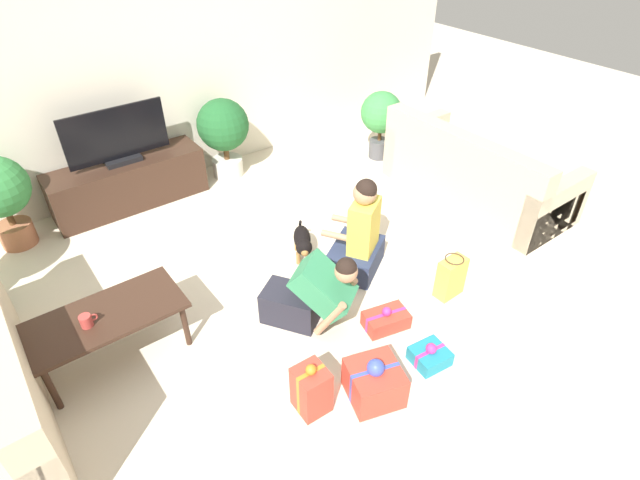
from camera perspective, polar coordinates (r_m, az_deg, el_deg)
ground_plane at (r=4.26m, az=-1.75°, el=-6.60°), size 16.00×16.00×0.00m
wall_back at (r=5.71m, az=-18.41°, el=18.46°), size 8.40×0.06×2.60m
sofa_right at (r=5.63m, az=17.24°, el=7.15°), size 0.91×1.99×0.83m
coffee_table at (r=3.84m, az=-23.20°, el=-8.34°), size 1.06×0.52×0.43m
tv_console at (r=5.68m, az=-21.01°, el=6.09°), size 1.57×0.46×0.51m
tv at (r=5.46m, az=-22.16°, el=10.62°), size 1.02×0.20×0.57m
potted_plant_corner_right at (r=6.21m, az=7.00°, el=13.88°), size 0.50×0.50×0.83m
potted_plant_back_right at (r=5.84m, az=-10.98°, el=12.25°), size 0.58×0.58×0.92m
person_kneeling at (r=3.83m, az=-1.07°, el=-6.23°), size 0.66×0.77×0.73m
person_sitting at (r=4.35m, az=4.50°, el=0.20°), size 0.65×0.62×0.93m
dog at (r=4.51m, az=-2.00°, el=-0.13°), size 0.32×0.47×0.33m
gift_box_a at (r=3.52m, az=6.22°, el=-15.82°), size 0.43×0.43×0.35m
gift_box_b at (r=3.41m, az=-1.01°, el=-16.70°), size 0.21×0.23×0.42m
gift_box_c at (r=4.01m, az=7.54°, el=-9.00°), size 0.38×0.29×0.20m
gift_box_d at (r=3.82m, az=12.44°, el=-12.78°), size 0.28×0.26×0.18m
gift_bag_a at (r=4.31m, az=14.73°, el=-4.12°), size 0.25×0.16×0.39m
mug at (r=3.74m, az=-25.13°, el=-8.36°), size 0.12×0.08×0.09m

